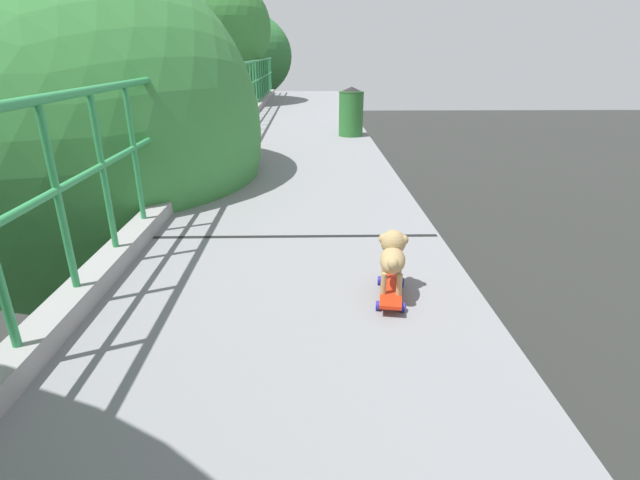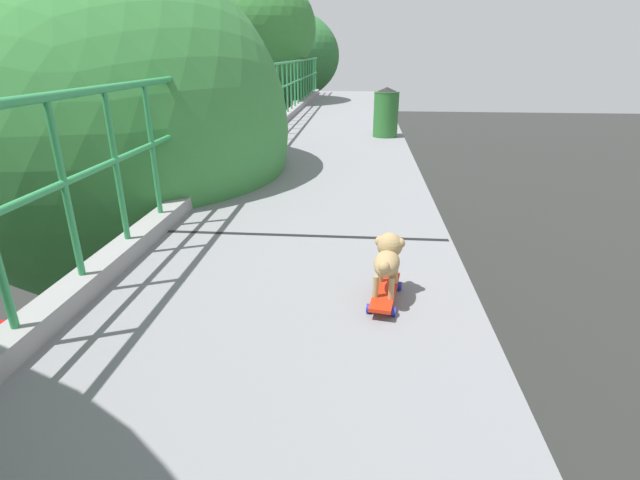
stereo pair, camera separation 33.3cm
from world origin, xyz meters
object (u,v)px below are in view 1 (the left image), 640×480
Objects in this scene: toy_skateboard at (391,288)px; litter_bin at (351,111)px; small_dog at (393,253)px; city_bus at (121,166)px.

litter_bin is at bearing 87.72° from toy_skateboard.
small_dog is at bearing 80.16° from toy_skateboard.
small_dog is at bearing -64.27° from city_bus.
litter_bin is at bearing -54.66° from city_bus.
litter_bin is (0.24, 6.29, 0.16)m from small_dog.
toy_skateboard is 1.30× the size of small_dog.
litter_bin is at bearing 87.78° from small_dog.
small_dog is at bearing -92.22° from litter_bin.
city_bus is 12.02× the size of litter_bin.
city_bus is 23.32m from toy_skateboard.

